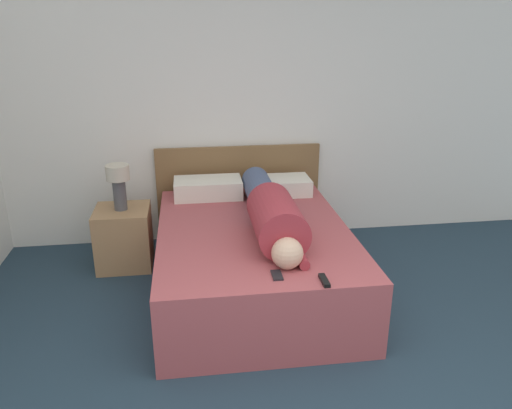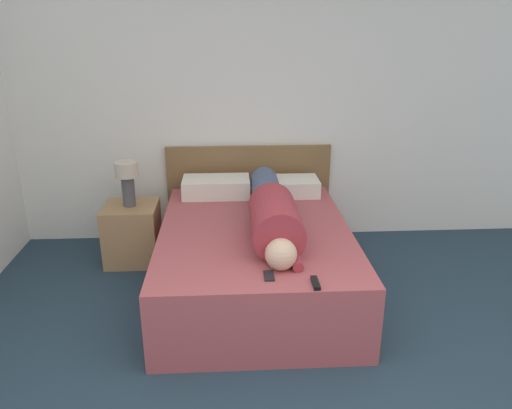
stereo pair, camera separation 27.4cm
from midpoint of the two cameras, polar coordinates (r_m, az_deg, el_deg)
wall_back at (r=4.81m, az=3.50°, el=11.09°), size 6.05×0.06×2.60m
bed at (r=3.99m, az=1.85°, el=-6.37°), size 1.47×1.99×0.55m
headboard at (r=4.92m, az=0.77°, el=1.36°), size 1.59×0.04×0.94m
nightstand at (r=4.60m, az=-12.30°, el=-3.24°), size 0.47×0.46×0.53m
table_lamp at (r=4.42m, az=-12.80°, el=2.94°), size 0.20×0.20×0.40m
person_lying at (r=3.78m, az=3.98°, el=-0.91°), size 0.35×1.64×0.35m
pillow_near_headboard at (r=4.57m, az=-2.87°, el=2.00°), size 0.61×0.34×0.16m
pillow_second at (r=4.62m, az=5.24°, el=2.04°), size 0.58×0.34×0.15m
tv_remote at (r=3.11m, az=9.36°, el=-8.89°), size 0.04×0.15×0.02m
cell_phone at (r=3.17m, az=3.99°, el=-8.18°), size 0.06×0.13×0.01m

